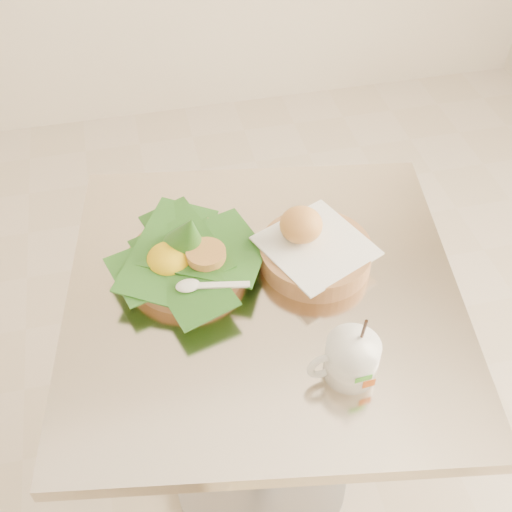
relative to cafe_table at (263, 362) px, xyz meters
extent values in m
plane|color=beige|center=(-0.16, -0.03, -0.53)|extent=(3.60, 3.60, 0.00)
cylinder|color=gray|center=(0.00, 0.00, -0.52)|extent=(0.44, 0.44, 0.03)
cylinder|color=gray|center=(0.00, 0.00, -0.16)|extent=(0.07, 0.07, 0.69)
cube|color=beige|center=(0.00, 0.00, 0.21)|extent=(0.81, 0.81, 0.03)
cylinder|color=#9D6B43|center=(-0.12, 0.08, 0.24)|extent=(0.22, 0.22, 0.04)
cone|color=#29611B|center=(-0.12, 0.09, 0.30)|extent=(0.13, 0.13, 0.11)
ellipsoid|color=yellow|center=(-0.16, 0.08, 0.26)|extent=(0.08, 0.08, 0.04)
cylinder|color=#CC9347|center=(-0.09, 0.06, 0.27)|extent=(0.07, 0.07, 0.02)
cylinder|color=#9D6B43|center=(0.11, 0.05, 0.24)|extent=(0.21, 0.21, 0.04)
cube|color=white|center=(0.11, 0.05, 0.26)|extent=(0.23, 0.23, 0.01)
ellipsoid|color=#B66C2A|center=(0.09, 0.07, 0.30)|extent=(0.08, 0.08, 0.06)
cylinder|color=white|center=(0.09, -0.20, 0.26)|extent=(0.09, 0.09, 0.07)
torus|color=white|center=(0.05, -0.20, 0.26)|extent=(0.05, 0.02, 0.05)
cylinder|color=#452713|center=(0.09, -0.20, 0.29)|extent=(0.08, 0.08, 0.01)
cylinder|color=black|center=(0.11, -0.19, 0.31)|extent=(0.02, 0.04, 0.11)
cube|color=green|center=(0.10, -0.24, 0.27)|extent=(0.03, 0.00, 0.01)
cube|color=orange|center=(0.11, -0.24, 0.25)|extent=(0.02, 0.00, 0.02)
camera|label=1|loc=(-0.18, -0.73, 1.09)|focal=45.00mm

